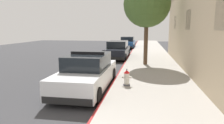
{
  "coord_description": "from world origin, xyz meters",
  "views": [
    {
      "loc": [
        1.41,
        -2.44,
        2.68
      ],
      "look_at": [
        -0.22,
        7.32,
        1.0
      ],
      "focal_mm": 31.78,
      "sensor_mm": 36.0,
      "label": 1
    }
  ],
  "objects_px": {
    "parked_car_silver_ahead": "(118,50)",
    "parked_car_dark_far": "(128,43)",
    "police_cruiser": "(88,73)",
    "street_tree": "(147,4)",
    "fire_hydrant": "(127,78)"
  },
  "relations": [
    {
      "from": "police_cruiser",
      "to": "parked_car_silver_ahead",
      "type": "bearing_deg",
      "value": 89.72
    },
    {
      "from": "parked_car_dark_far",
      "to": "fire_hydrant",
      "type": "xyz_separation_m",
      "value": [
        1.61,
        -18.78,
        -0.23
      ]
    },
    {
      "from": "parked_car_silver_ahead",
      "to": "fire_hydrant",
      "type": "height_order",
      "value": "parked_car_silver_ahead"
    },
    {
      "from": "parked_car_silver_ahead",
      "to": "fire_hydrant",
      "type": "relative_size",
      "value": 6.37
    },
    {
      "from": "police_cruiser",
      "to": "street_tree",
      "type": "height_order",
      "value": "street_tree"
    },
    {
      "from": "parked_car_silver_ahead",
      "to": "parked_car_dark_far",
      "type": "xyz_separation_m",
      "value": [
        0.06,
        9.6,
        0.0
      ]
    },
    {
      "from": "parked_car_dark_far",
      "to": "street_tree",
      "type": "xyz_separation_m",
      "value": [
        2.43,
        -13.27,
        3.57
      ]
    },
    {
      "from": "parked_car_silver_ahead",
      "to": "parked_car_dark_far",
      "type": "distance_m",
      "value": 9.6
    },
    {
      "from": "parked_car_dark_far",
      "to": "police_cruiser",
      "type": "bearing_deg",
      "value": -90.33
    },
    {
      "from": "police_cruiser",
      "to": "parked_car_dark_far",
      "type": "distance_m",
      "value": 19.06
    },
    {
      "from": "parked_car_dark_far",
      "to": "street_tree",
      "type": "bearing_deg",
      "value": -79.62
    },
    {
      "from": "parked_car_silver_ahead",
      "to": "fire_hydrant",
      "type": "xyz_separation_m",
      "value": [
        1.67,
        -9.18,
        -0.23
      ]
    },
    {
      "from": "police_cruiser",
      "to": "parked_car_silver_ahead",
      "type": "distance_m",
      "value": 9.47
    },
    {
      "from": "parked_car_dark_far",
      "to": "fire_hydrant",
      "type": "relative_size",
      "value": 6.37
    },
    {
      "from": "police_cruiser",
      "to": "street_tree",
      "type": "bearing_deg",
      "value": 66.33
    }
  ]
}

